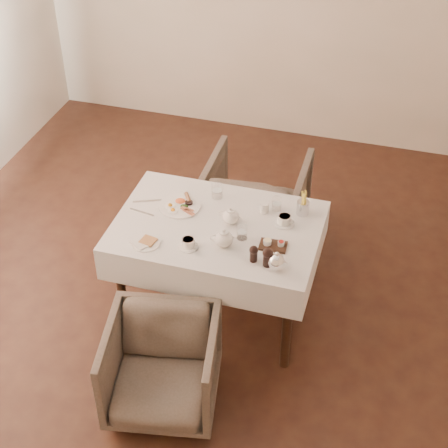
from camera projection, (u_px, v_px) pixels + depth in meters
name	position (u px, v px, depth m)	size (l,w,h in m)	color
table	(217.00, 239.00, 4.34)	(1.28, 0.88, 0.75)	black
armchair_near	(162.00, 367.00, 3.97)	(0.63, 0.65, 0.59)	#4A4136
armchair_far	(256.00, 201.00, 5.16)	(0.73, 0.75, 0.68)	#4A4136
breakfast_plate	(180.00, 205.00, 4.41)	(0.27, 0.27, 0.03)	white
side_plate	(145.00, 243.00, 4.12)	(0.19, 0.17, 0.02)	white
teapot_centre	(231.00, 215.00, 4.25)	(0.15, 0.11, 0.12)	white
teapot_front	(224.00, 238.00, 4.07)	(0.16, 0.12, 0.12)	white
creamer	(264.00, 207.00, 4.35)	(0.06, 0.06, 0.07)	white
teacup_near	(188.00, 243.00, 4.08)	(0.12, 0.12, 0.06)	white
teacup_far	(284.00, 220.00, 4.26)	(0.13, 0.13, 0.06)	white
glass_left	(217.00, 191.00, 4.47)	(0.07, 0.07, 0.10)	silver
glass_mid	(242.00, 232.00, 4.14)	(0.06, 0.06, 0.09)	silver
glass_right	(277.00, 204.00, 4.37)	(0.06, 0.06, 0.09)	silver
condiment_board	(273.00, 245.00, 4.09)	(0.17, 0.12, 0.04)	black
pepper_mill_left	(254.00, 254.00, 3.97)	(0.05, 0.05, 0.11)	black
pepper_mill_right	(268.00, 257.00, 3.93)	(0.06, 0.06, 0.12)	black
silver_pot	(276.00, 261.00, 3.91)	(0.12, 0.10, 0.13)	white
fries_cup	(303.00, 204.00, 4.31)	(0.08, 0.08, 0.17)	silver
cutlery_fork	(149.00, 201.00, 4.46)	(0.02, 0.21, 0.00)	silver
cutlery_knife	(142.00, 212.00, 4.37)	(0.01, 0.18, 0.00)	silver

